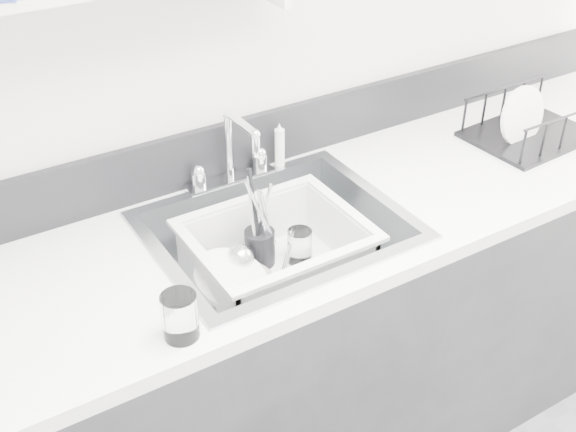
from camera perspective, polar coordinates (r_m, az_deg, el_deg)
counter_run at (r=2.12m, az=-0.72°, el=-11.10°), size 3.20×0.62×0.92m
backsplash at (r=2.01m, az=-5.23°, el=5.18°), size 3.20×0.02×0.16m
sink at (r=1.88m, az=-0.80°, el=-3.08°), size 0.64×0.52×0.20m
faucet at (r=1.98m, az=-4.50°, el=4.06°), size 0.26×0.18×0.23m
side_sprayer at (r=2.05m, az=-0.67°, el=5.59°), size 0.03×0.03×0.14m
wash_tub at (r=1.87m, az=-0.90°, el=-3.10°), size 0.47×0.40×0.17m
plate_stack at (r=1.84m, az=-4.25°, el=-5.53°), size 0.24×0.23×0.09m
utensil_cup at (r=1.92m, az=-2.26°, el=-2.27°), size 0.08×0.08×0.27m
ladle at (r=1.88m, az=-1.60°, el=-3.97°), size 0.29×0.26×0.08m
tumbler_in_tub at (r=1.94m, az=0.92°, el=-2.38°), size 0.08×0.08×0.10m
tumbler_counter at (r=1.50m, az=-8.53°, el=-7.85°), size 0.08×0.08×0.10m
dish_rack at (r=2.34m, az=18.72°, el=7.35°), size 0.38×0.30×0.13m
bowl_small at (r=1.89m, az=3.01°, el=-4.62°), size 0.13×0.13×0.03m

